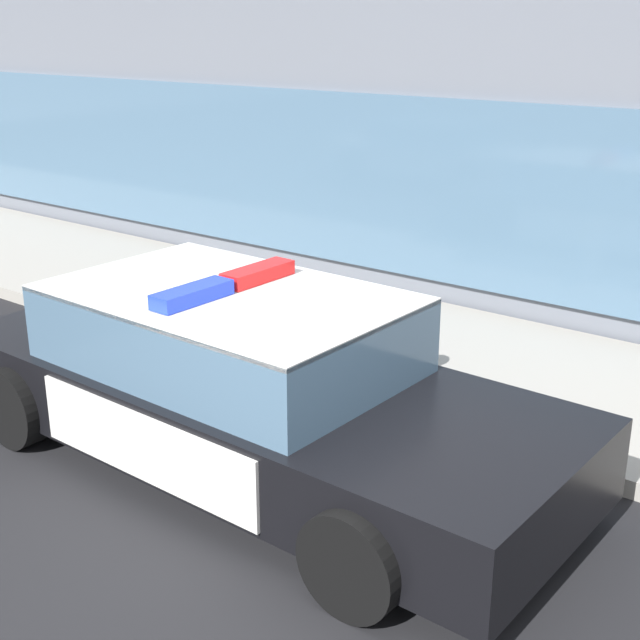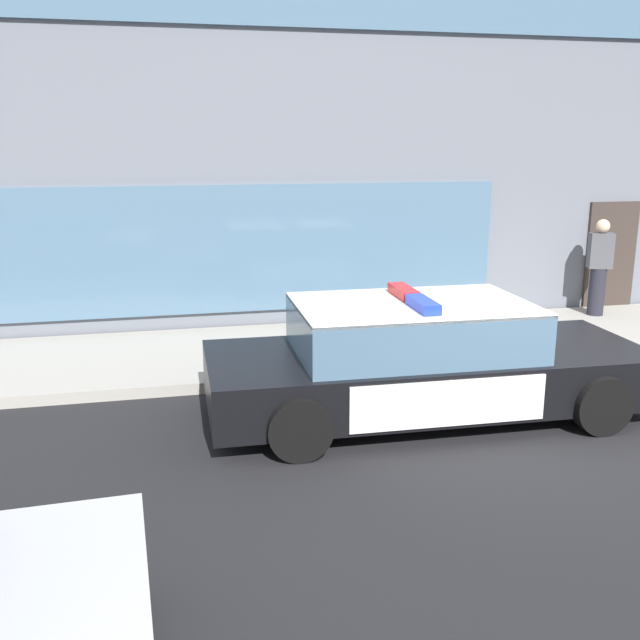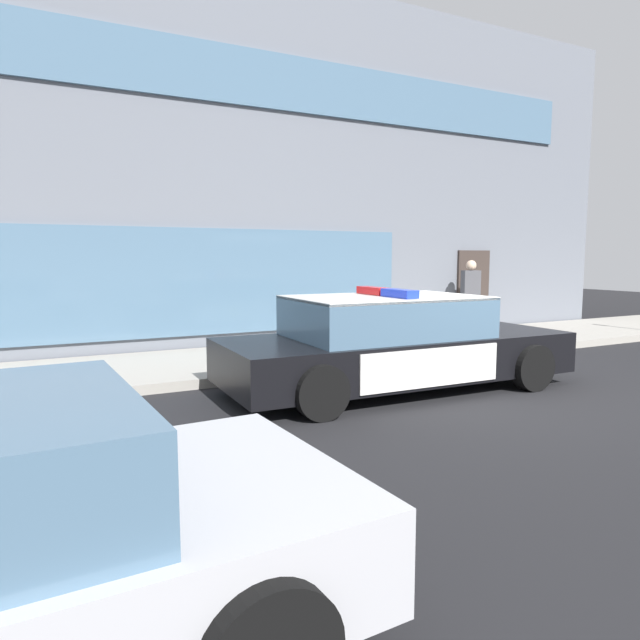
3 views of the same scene
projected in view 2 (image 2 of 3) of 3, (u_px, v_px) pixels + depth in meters
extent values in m
plane|color=black|center=(540.00, 428.00, 8.25)|extent=(48.00, 48.00, 0.00)
cube|color=#A39E93|center=(431.00, 342.00, 11.46)|extent=(48.00, 2.85, 0.15)
cube|color=slate|center=(244.00, 112.00, 15.52)|extent=(20.89, 8.56, 7.58)
cube|color=slate|center=(124.00, 253.00, 11.48)|extent=(12.54, 0.08, 2.10)
cube|color=#382D28|center=(610.00, 258.00, 13.45)|extent=(1.00, 0.08, 2.10)
cube|color=black|center=(427.00, 374.00, 8.57)|extent=(5.22, 2.04, 0.60)
cube|color=silver|center=(556.00, 353.00, 8.85)|extent=(1.80, 1.93, 0.05)
cube|color=silver|center=(276.00, 370.00, 8.17)|extent=(1.49, 1.93, 0.05)
cube|color=silver|center=(394.00, 351.00, 9.48)|extent=(2.18, 0.07, 0.51)
cube|color=silver|center=(449.00, 403.00, 7.61)|extent=(2.18, 0.07, 0.51)
cube|color=yellow|center=(394.00, 351.00, 9.49)|extent=(0.22, 0.02, 0.26)
cube|color=slate|center=(412.00, 329.00, 8.39)|extent=(2.73, 1.80, 0.60)
cube|color=silver|center=(413.00, 304.00, 8.32)|extent=(2.73, 1.80, 0.04)
cube|color=red|center=(403.00, 292.00, 8.63)|extent=(0.21, 0.66, 0.11)
cube|color=blue|center=(423.00, 304.00, 7.96)|extent=(0.21, 0.66, 0.11)
cylinder|color=black|center=(521.00, 355.00, 9.86)|extent=(0.68, 0.23, 0.68)
cylinder|color=black|center=(602.00, 405.00, 8.02)|extent=(0.68, 0.23, 0.68)
cylinder|color=black|center=(273.00, 371.00, 9.19)|extent=(0.68, 0.23, 0.68)
cylinder|color=black|center=(300.00, 429.00, 7.35)|extent=(0.68, 0.23, 0.68)
cylinder|color=silver|center=(400.00, 355.00, 10.37)|extent=(0.28, 0.28, 0.10)
cylinder|color=silver|center=(401.00, 336.00, 10.30)|extent=(0.19, 0.19, 0.45)
sphere|color=silver|center=(401.00, 317.00, 10.23)|extent=(0.22, 0.22, 0.22)
cylinder|color=#333338|center=(402.00, 311.00, 10.21)|extent=(0.06, 0.06, 0.05)
cylinder|color=#333338|center=(404.00, 337.00, 10.16)|extent=(0.09, 0.10, 0.09)
cylinder|color=#333338|center=(398.00, 332.00, 10.43)|extent=(0.09, 0.10, 0.09)
cylinder|color=#333338|center=(411.00, 337.00, 10.34)|extent=(0.10, 0.12, 0.12)
cylinder|color=black|center=(32.00, 564.00, 5.05)|extent=(0.65, 0.23, 0.64)
cylinder|color=#23232D|center=(597.00, 291.00, 12.84)|extent=(0.28, 0.28, 0.85)
cube|color=#4C4C51|center=(601.00, 251.00, 12.66)|extent=(0.46, 0.37, 0.62)
sphere|color=beige|center=(603.00, 226.00, 12.56)|extent=(0.24, 0.24, 0.24)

